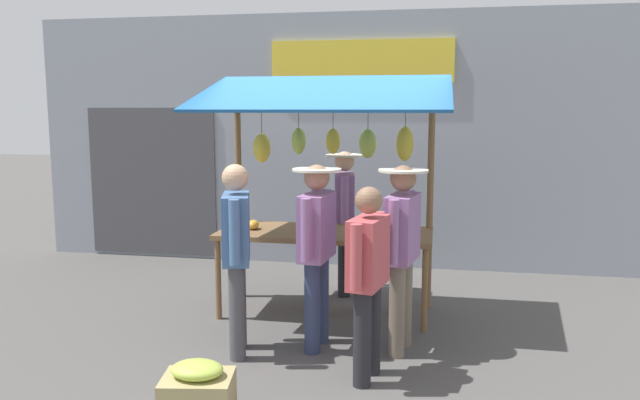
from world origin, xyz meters
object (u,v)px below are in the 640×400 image
Objects in this scene: vendor_with_sunhat at (344,210)px; shopper_with_ponytail at (368,271)px; produce_crate_near at (198,391)px; shopper_in_striped_shirt at (317,241)px; shopper_in_grey_tee at (237,245)px; shopper_with_shopping_bag at (402,243)px; market_stall at (326,166)px.

vendor_with_sunhat is 2.38m from shopper_with_ponytail.
vendor_with_sunhat is 3.04× the size of produce_crate_near.
shopper_in_grey_tee reaches higher than shopper_in_striped_shirt.
shopper_with_ponytail is 0.70m from shopper_with_shopping_bag.
shopper_with_shopping_bag is at bearing 131.40° from market_stall.
shopper_in_grey_tee is 1.01× the size of shopper_with_shopping_bag.
shopper_in_striped_shirt and shopper_with_shopping_bag have the same top height.
vendor_with_sunhat is 1.00× the size of shopper_in_striped_shirt.
vendor_with_sunhat is 3.28m from produce_crate_near.
market_stall is 1.51× the size of vendor_with_sunhat.
shopper_with_ponytail is at bearing -143.55° from produce_crate_near.
produce_crate_near is at bearing 163.79° from shopper_in_striped_shirt.
market_stall is 1.49× the size of shopper_in_grey_tee.
vendor_with_sunhat is 0.99× the size of shopper_in_grey_tee.
shopper_with_ponytail is at bearing -121.29° from shopper_in_grey_tee.
vendor_with_sunhat is 1.83m from shopper_with_shopping_bag.
vendor_with_sunhat is at bearing 24.46° from shopper_with_ponytail.
shopper_in_grey_tee reaches higher than vendor_with_sunhat.
shopper_in_striped_shirt is 0.71m from shopper_in_grey_tee.
shopper_with_shopping_bag is at bearing -92.69° from shopper_in_grey_tee.
market_stall is at bearing -16.15° from vendor_with_sunhat.
shopper_in_striped_shirt is (-0.01, 1.72, 0.00)m from vendor_with_sunhat.
shopper_in_grey_tee is at bearing 118.65° from shopper_in_striped_shirt.
shopper_in_grey_tee is at bearing 66.38° from market_stall.
shopper_in_striped_shirt is 0.99× the size of shopper_in_grey_tee.
market_stall is 1.51× the size of shopper_in_striped_shirt.
shopper_with_ponytail is (-0.52, 0.60, -0.10)m from shopper_in_striped_shirt.
shopper_in_grey_tee is 1.44m from shopper_with_shopping_bag.
market_stall reaches higher than produce_crate_near.
shopper_in_grey_tee is (0.56, 1.28, -0.58)m from market_stall.
market_stall is 2.82m from produce_crate_near.
shopper_in_striped_shirt is at bearing 52.64° from shopper_with_ponytail.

